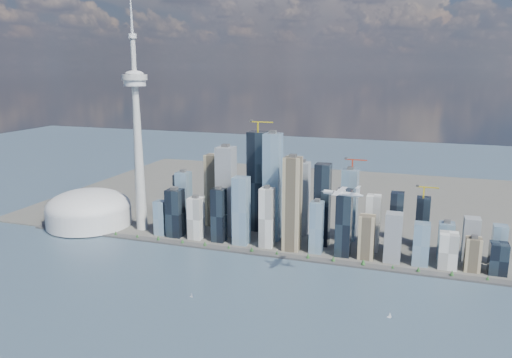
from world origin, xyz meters
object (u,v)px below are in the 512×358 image
(dome_stadium, at_px, (89,210))
(sailboat_east, at_px, (390,316))
(airplane, at_px, (342,193))
(needle_tower, at_px, (137,131))
(sailboat_west, at_px, (192,296))

(dome_stadium, xyz_separation_m, sailboat_east, (724.98, -240.03, -36.35))
(airplane, bearing_deg, sailboat_east, -28.51)
(sailboat_east, bearing_deg, airplane, 153.61)
(needle_tower, height_order, airplane, needle_tower)
(airplane, bearing_deg, sailboat_west, -149.57)
(needle_tower, relative_size, sailboat_east, 57.12)
(dome_stadium, bearing_deg, sailboat_west, -34.04)
(airplane, height_order, sailboat_east, airplane)
(dome_stadium, xyz_separation_m, sailboat_west, (404.64, -273.39, -36.72))
(needle_tower, bearing_deg, airplane, -20.50)
(sailboat_east, bearing_deg, dome_stadium, 171.04)
(needle_tower, bearing_deg, dome_stadium, -175.91)
(dome_stadium, bearing_deg, sailboat_east, -18.32)
(dome_stadium, height_order, airplane, airplane)
(needle_tower, bearing_deg, sailboat_east, -23.14)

